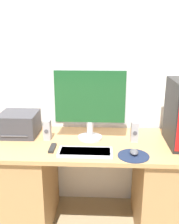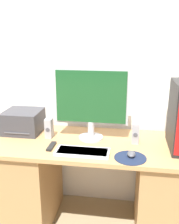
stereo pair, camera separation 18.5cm
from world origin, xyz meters
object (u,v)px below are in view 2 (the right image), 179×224
Objects in this scene: speaker_left at (49,128)px; speaker_right at (135,133)px; keyboard at (82,152)px; mouse at (131,154)px; printer at (23,122)px; monitor at (91,100)px; remote_control at (51,146)px.

speaker_right is (0.65, -0.00, 0.00)m from speaker_left.
keyboard is 4.58× the size of mouse.
printer is at bearing 161.34° from speaker_left.
monitor is 3.61× the size of speaker_left.
remote_control is at bearing 166.31° from keyboard.
keyboard is at bearing -30.01° from printer.
monitor is 0.39m from speaker_left.
speaker_right is (0.88, -0.08, -0.01)m from printer.
speaker_right is at bearing 33.06° from keyboard.
speaker_right is (0.33, -0.03, -0.23)m from monitor.
mouse is 0.92m from printer.
keyboard is at bearing 179.21° from mouse.
printer is at bearing 174.88° from monitor.
monitor is 0.40m from speaker_right.
printer is at bearing 174.61° from speaker_right.
speaker_left is (-0.32, -0.03, -0.23)m from monitor.
speaker_left is (-0.62, 0.23, 0.06)m from mouse.
printer is 0.25m from speaker_left.
mouse is 0.67m from speaker_left.
speaker_right reaches higher than keyboard.
speaker_right is (0.35, 0.23, 0.06)m from keyboard.
mouse is 0.24m from speaker_right.
keyboard is 2.40× the size of speaker_left.
speaker_left is at bearing 111.29° from remote_control.
monitor is 3.92× the size of remote_control.
speaker_left is 0.20m from remote_control.
keyboard is 1.27× the size of printer.
mouse is 0.52× the size of speaker_right.
speaker_left is 0.65m from speaker_right.
printer is at bearing 149.99° from keyboard.
monitor is at bearing -5.12° from printer.
speaker_right is 0.61m from remote_control.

